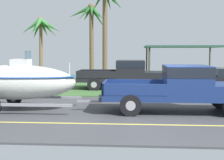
{
  "coord_description": "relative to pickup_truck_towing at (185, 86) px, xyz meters",
  "views": [
    {
      "loc": [
        -1.0,
        -11.49,
        2.38
      ],
      "look_at": [
        -1.83,
        0.36,
        1.24
      ],
      "focal_mm": 48.62,
      "sensor_mm": 36.0,
      "label": 1
    }
  ],
  "objects": [
    {
      "name": "palm_tree_near_left",
      "position": [
        -4.12,
        10.66,
        4.54
      ],
      "size": [
        3.26,
        3.4,
        7.2
      ],
      "color": "brown",
      "rests_on": "ground"
    },
    {
      "name": "ground",
      "position": [
        -1.02,
        8.04,
        -1.03
      ],
      "size": [
        36.0,
        22.0,
        0.11
      ],
      "color": "#424247"
    },
    {
      "name": "pickup_truck_towing",
      "position": [
        0.0,
        0.0,
        0.0
      ],
      "size": [
        5.86,
        1.99,
        1.82
      ],
      "color": "navy",
      "rests_on": "ground"
    },
    {
      "name": "palm_tree_far_right",
      "position": [
        -9.6,
        12.95,
        3.07
      ],
      "size": [
        3.38,
        3.22,
        5.16
      ],
      "color": "brown",
      "rests_on": "ground"
    },
    {
      "name": "parked_sedan_far",
      "position": [
        -10.98,
        8.4,
        -0.35
      ],
      "size": [
        4.78,
        1.83,
        1.38
      ],
      "color": "#B21E19",
      "rests_on": "ground"
    },
    {
      "name": "parked_pickup_background",
      "position": [
        -2.23,
        6.7,
        -0.0
      ],
      "size": [
        5.84,
        1.98,
        1.81
      ],
      "color": "black",
      "rests_on": "ground"
    },
    {
      "name": "palm_tree_mid",
      "position": [
        -5.64,
        14.0,
        3.86
      ],
      "size": [
        3.24,
        3.1,
        6.39
      ],
      "color": "brown",
      "rests_on": "ground"
    },
    {
      "name": "carport_awning",
      "position": [
        1.96,
        13.32,
        1.65
      ],
      "size": [
        6.08,
        5.13,
        2.8
      ],
      "color": "#4C4238",
      "rests_on": "ground"
    },
    {
      "name": "boat_on_trailer",
      "position": [
        -6.77,
        0.0,
        0.12
      ],
      "size": [
        6.16,
        2.3,
        2.39
      ],
      "color": "gray",
      "rests_on": "ground"
    }
  ]
}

